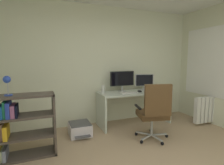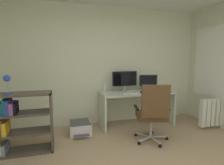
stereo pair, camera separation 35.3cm
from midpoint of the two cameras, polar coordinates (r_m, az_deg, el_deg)
The scene contains 14 objects.
wall_back at distance 4.18m, azimuth -1.24°, elevation 5.26°, with size 4.77×0.10×2.65m, color silver.
window_pane at distance 4.55m, azimuth 33.53°, elevation 5.32°, with size 0.01×1.51×1.47m, color white.
window_frame at distance 4.54m, azimuth 33.47°, elevation 5.33°, with size 0.02×1.59×1.55m, color white.
desk at distance 4.14m, azimuth 10.20°, elevation -5.52°, with size 1.62×0.64×0.75m.
monitor_main at distance 4.07m, azimuth 6.49°, elevation 0.96°, with size 0.57×0.18×0.45m.
monitor_secondary at distance 4.33m, azimuth 13.54°, elevation 0.37°, with size 0.45×0.18×0.37m.
keyboard at distance 3.88m, azimuth 8.27°, elevation -3.31°, with size 0.34×0.13×0.02m, color silver.
computer_mouse at distance 4.03m, azimuth 11.89°, elevation -2.90°, with size 0.06×0.10×0.03m, color black.
desktop_speaker at distance 3.89m, azimuth 0.22°, elevation -2.09°, with size 0.07×0.07×0.17m, color silver.
office_chair at distance 3.30m, azimuth 15.76°, elevation -8.80°, with size 0.65×0.64×1.06m.
bookshelf at distance 3.16m, azimuth -25.36°, elevation -11.41°, with size 0.90×0.35×0.96m.
desk_lamp at distance 3.04m, azimuth -27.32°, elevation 0.49°, with size 0.11×0.11×0.28m.
printer at distance 3.73m, azimuth -7.27°, elevation -13.95°, with size 0.41×0.51×0.25m.
radiator at distance 4.61m, azimuth 31.83°, elevation -7.90°, with size 0.79×0.10×0.58m.
Camera 2 is at (-0.92, -1.62, 1.47)m, focal length 29.12 mm.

